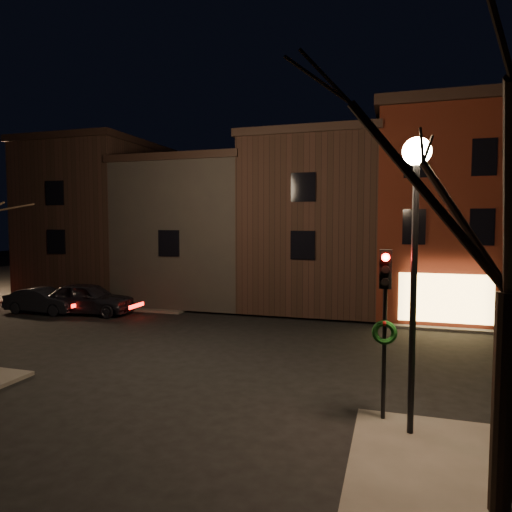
% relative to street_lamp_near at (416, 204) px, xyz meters
% --- Properties ---
extents(ground, '(120.00, 120.00, 0.00)m').
position_rel_street_lamp_near_xyz_m(ground, '(-6.20, 6.00, -5.18)').
color(ground, black).
rests_on(ground, ground).
extents(sidewalk_far_left, '(30.00, 30.00, 0.12)m').
position_rel_street_lamp_near_xyz_m(sidewalk_far_left, '(-26.20, 26.00, -5.12)').
color(sidewalk_far_left, '#2D2B28').
rests_on(sidewalk_far_left, ground).
extents(corner_building, '(6.50, 8.50, 10.50)m').
position_rel_street_lamp_near_xyz_m(corner_building, '(1.80, 15.47, 0.22)').
color(corner_building, '#51190E').
rests_on(corner_building, ground).
extents(row_building_a, '(7.30, 10.30, 9.40)m').
position_rel_street_lamp_near_xyz_m(row_building_a, '(-4.70, 16.50, -0.34)').
color(row_building_a, black).
rests_on(row_building_a, ground).
extents(row_building_b, '(7.80, 10.30, 8.40)m').
position_rel_street_lamp_near_xyz_m(row_building_b, '(-11.95, 16.50, -0.85)').
color(row_building_b, black).
rests_on(row_building_b, ground).
extents(row_building_c, '(7.30, 10.30, 9.90)m').
position_rel_street_lamp_near_xyz_m(row_building_c, '(-19.20, 16.50, -0.09)').
color(row_building_c, black).
rests_on(row_building_c, ground).
extents(street_lamp_near, '(0.60, 0.60, 6.48)m').
position_rel_street_lamp_near_xyz_m(street_lamp_near, '(0.00, 0.00, 0.00)').
color(street_lamp_near, black).
rests_on(street_lamp_near, sidewalk_near_right).
extents(traffic_signal, '(0.58, 0.38, 4.05)m').
position_rel_street_lamp_near_xyz_m(traffic_signal, '(-0.60, 0.49, -2.37)').
color(traffic_signal, black).
rests_on(traffic_signal, sidewalk_near_right).
extents(parked_car_a, '(5.07, 2.43, 1.67)m').
position_rel_street_lamp_near_xyz_m(parked_car_a, '(-15.85, 9.75, -4.34)').
color(parked_car_a, black).
rests_on(parked_car_a, ground).
extents(parked_car_b, '(4.09, 1.52, 1.34)m').
position_rel_street_lamp_near_xyz_m(parked_car_b, '(-18.27, 9.24, -4.51)').
color(parked_car_b, black).
rests_on(parked_car_b, ground).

